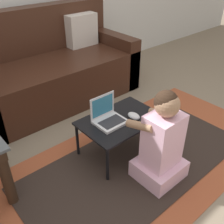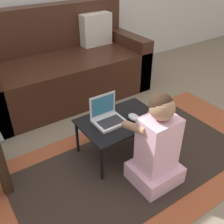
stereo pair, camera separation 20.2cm
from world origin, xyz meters
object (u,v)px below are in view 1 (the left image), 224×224
Objects in this scene: person_seated at (161,143)px; computer_mouse at (134,116)px; laptop_desk at (120,122)px; laptop at (109,118)px; couch at (52,71)px.

computer_mouse is at bearing 78.65° from person_seated.
person_seated is at bearing -86.86° from laptop_desk.
person_seated is (0.11, -0.43, -0.04)m from laptop.
couch is at bearing 88.24° from person_seated.
laptop_desk is (-0.07, -1.17, -0.03)m from couch.
computer_mouse is 0.35m from person_seated.
laptop is at bearing -98.10° from couch.
laptop_desk is 2.75× the size of laptop.
computer_mouse is (0.09, -0.06, 0.05)m from laptop_desk.
couch is 1.23m from computer_mouse.
couch is at bearing 81.90° from laptop.
computer_mouse is at bearing -33.08° from laptop_desk.
laptop_desk is at bearing 93.14° from person_seated.
laptop_desk is 5.57× the size of computer_mouse.
laptop_desk is 0.40m from person_seated.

